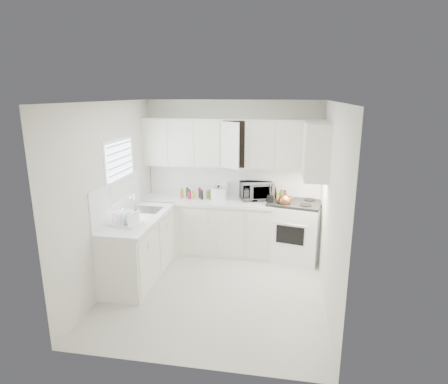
% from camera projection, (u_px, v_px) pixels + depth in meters
% --- Properties ---
extents(floor, '(3.20, 3.20, 0.00)m').
position_uv_depth(floor, '(216.00, 289.00, 5.36)').
color(floor, beige).
rests_on(floor, ground).
extents(ceiling, '(3.20, 3.20, 0.00)m').
position_uv_depth(ceiling, '(215.00, 102.00, 4.70)').
color(ceiling, white).
rests_on(ceiling, ground).
extents(wall_back, '(3.00, 0.00, 3.00)m').
position_uv_depth(wall_back, '(233.00, 176.00, 6.55)').
color(wall_back, beige).
rests_on(wall_back, ground).
extents(wall_front, '(3.00, 0.00, 3.00)m').
position_uv_depth(wall_front, '(182.00, 249.00, 3.50)').
color(wall_front, beige).
rests_on(wall_front, ground).
extents(wall_left, '(0.00, 3.20, 3.20)m').
position_uv_depth(wall_left, '(110.00, 196.00, 5.27)').
color(wall_left, beige).
rests_on(wall_left, ground).
extents(wall_right, '(0.00, 3.20, 3.20)m').
position_uv_depth(wall_right, '(331.00, 207.00, 4.78)').
color(wall_right, beige).
rests_on(wall_right, ground).
extents(window_blinds, '(0.06, 0.96, 1.06)m').
position_uv_depth(window_blinds, '(121.00, 174.00, 5.54)').
color(window_blinds, white).
rests_on(window_blinds, wall_left).
extents(lower_cabinets_back, '(2.22, 0.60, 0.90)m').
position_uv_depth(lower_cabinets_back, '(208.00, 227.00, 6.55)').
color(lower_cabinets_back, beige).
rests_on(lower_cabinets_back, floor).
extents(lower_cabinets_left, '(0.60, 1.60, 0.90)m').
position_uv_depth(lower_cabinets_left, '(139.00, 249.00, 5.63)').
color(lower_cabinets_left, beige).
rests_on(lower_cabinets_left, floor).
extents(countertop_back, '(2.24, 0.64, 0.05)m').
position_uv_depth(countertop_back, '(207.00, 201.00, 6.42)').
color(countertop_back, silver).
rests_on(countertop_back, lower_cabinets_back).
extents(countertop_left, '(0.64, 1.62, 0.05)m').
position_uv_depth(countertop_left, '(138.00, 218.00, 5.51)').
color(countertop_left, silver).
rests_on(countertop_left, lower_cabinets_left).
extents(backsplash_back, '(2.98, 0.02, 0.55)m').
position_uv_depth(backsplash_back, '(233.00, 181.00, 6.56)').
color(backsplash_back, silver).
rests_on(backsplash_back, wall_back).
extents(backsplash_left, '(0.02, 1.60, 0.55)m').
position_uv_depth(backsplash_left, '(118.00, 198.00, 5.48)').
color(backsplash_left, silver).
rests_on(backsplash_left, wall_left).
extents(upper_cabinets_back, '(3.00, 0.33, 0.80)m').
position_uv_depth(upper_cabinets_back, '(231.00, 167.00, 6.35)').
color(upper_cabinets_back, beige).
rests_on(upper_cabinets_back, wall_back).
extents(upper_cabinets_right, '(0.33, 0.90, 0.80)m').
position_uv_depth(upper_cabinets_right, '(315.00, 177.00, 5.54)').
color(upper_cabinets_right, beige).
rests_on(upper_cabinets_right, wall_right).
extents(sink, '(0.42, 0.38, 0.30)m').
position_uv_depth(sink, '(146.00, 202.00, 5.81)').
color(sink, gray).
rests_on(sink, countertop_left).
extents(stove, '(0.95, 0.84, 1.27)m').
position_uv_depth(stove, '(295.00, 222.00, 6.23)').
color(stove, white).
rests_on(stove, floor).
extents(tea_kettle, '(0.26, 0.22, 0.24)m').
position_uv_depth(tea_kettle, '(285.00, 200.00, 5.99)').
color(tea_kettle, '#9E592B').
rests_on(tea_kettle, stove).
extents(frying_pan, '(0.36, 0.49, 0.04)m').
position_uv_depth(frying_pan, '(307.00, 201.00, 6.26)').
color(frying_pan, black).
rests_on(frying_pan, stove).
extents(microwave, '(0.60, 0.45, 0.36)m').
position_uv_depth(microwave, '(257.00, 189.00, 6.38)').
color(microwave, gray).
rests_on(microwave, countertop_back).
extents(rice_cooker, '(0.29, 0.29, 0.26)m').
position_uv_depth(rice_cooker, '(218.00, 193.00, 6.34)').
color(rice_cooker, white).
rests_on(rice_cooker, countertop_back).
extents(paper_towel, '(0.12, 0.12, 0.27)m').
position_uv_depth(paper_towel, '(225.00, 189.00, 6.55)').
color(paper_towel, white).
rests_on(paper_towel, countertop_back).
extents(utensil_crock, '(0.12, 0.12, 0.36)m').
position_uv_depth(utensil_crock, '(270.00, 194.00, 6.07)').
color(utensil_crock, black).
rests_on(utensil_crock, countertop_back).
extents(dish_rack, '(0.45, 0.37, 0.22)m').
position_uv_depth(dish_rack, '(125.00, 217.00, 5.15)').
color(dish_rack, white).
rests_on(dish_rack, countertop_left).
extents(spice_left_0, '(0.06, 0.06, 0.13)m').
position_uv_depth(spice_left_0, '(183.00, 193.00, 6.59)').
color(spice_left_0, olive).
rests_on(spice_left_0, countertop_back).
extents(spice_left_1, '(0.06, 0.06, 0.13)m').
position_uv_depth(spice_left_1, '(186.00, 194.00, 6.50)').
color(spice_left_1, '#246C24').
rests_on(spice_left_1, countertop_back).
extents(spice_left_2, '(0.06, 0.06, 0.13)m').
position_uv_depth(spice_left_2, '(191.00, 193.00, 6.57)').
color(spice_left_2, '#AA1645').
rests_on(spice_left_2, countertop_back).
extents(spice_left_3, '(0.06, 0.06, 0.13)m').
position_uv_depth(spice_left_3, '(194.00, 194.00, 6.47)').
color(spice_left_3, gold).
rests_on(spice_left_3, countertop_back).
extents(spice_left_4, '(0.06, 0.06, 0.13)m').
position_uv_depth(spice_left_4, '(200.00, 193.00, 6.54)').
color(spice_left_4, '#592919').
rests_on(spice_left_4, countertop_back).
extents(spice_left_5, '(0.06, 0.06, 0.13)m').
position_uv_depth(spice_left_5, '(203.00, 195.00, 6.45)').
color(spice_left_5, black).
rests_on(spice_left_5, countertop_back).
extents(spice_left_6, '(0.06, 0.06, 0.13)m').
position_uv_depth(spice_left_6, '(208.00, 194.00, 6.52)').
color(spice_left_6, olive).
rests_on(spice_left_6, countertop_back).
extents(spice_left_7, '(0.06, 0.06, 0.13)m').
position_uv_depth(spice_left_7, '(211.00, 195.00, 6.42)').
color(spice_left_7, '#246C24').
rests_on(spice_left_7, countertop_back).
extents(sauce_right_0, '(0.06, 0.06, 0.19)m').
position_uv_depth(sauce_right_0, '(265.00, 194.00, 6.39)').
color(sauce_right_0, '#AA1645').
rests_on(sauce_right_0, countertop_back).
extents(sauce_right_1, '(0.06, 0.06, 0.19)m').
position_uv_depth(sauce_right_1, '(268.00, 195.00, 6.32)').
color(sauce_right_1, gold).
rests_on(sauce_right_1, countertop_back).
extents(sauce_right_2, '(0.06, 0.06, 0.19)m').
position_uv_depth(sauce_right_2, '(272.00, 194.00, 6.37)').
color(sauce_right_2, '#592919').
rests_on(sauce_right_2, countertop_back).
extents(sauce_right_3, '(0.06, 0.06, 0.19)m').
position_uv_depth(sauce_right_3, '(275.00, 195.00, 6.31)').
color(sauce_right_3, black).
rests_on(sauce_right_3, countertop_back).
extents(sauce_right_4, '(0.06, 0.06, 0.19)m').
position_uv_depth(sauce_right_4, '(278.00, 194.00, 6.35)').
color(sauce_right_4, olive).
rests_on(sauce_right_4, countertop_back).
extents(sauce_right_5, '(0.06, 0.06, 0.19)m').
position_uv_depth(sauce_right_5, '(281.00, 196.00, 6.29)').
color(sauce_right_5, '#246C24').
rests_on(sauce_right_5, countertop_back).
extents(sauce_right_6, '(0.06, 0.06, 0.19)m').
position_uv_depth(sauce_right_6, '(285.00, 195.00, 6.34)').
color(sauce_right_6, '#AA1645').
rests_on(sauce_right_6, countertop_back).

